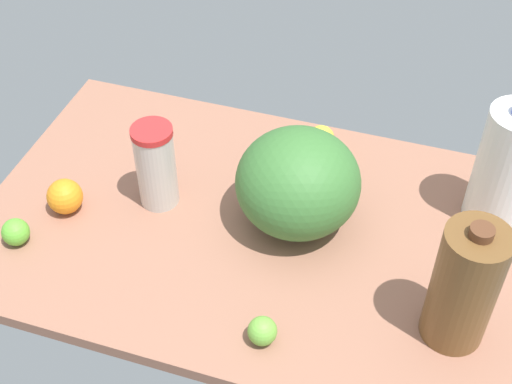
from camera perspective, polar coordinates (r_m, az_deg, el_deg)
The scene contains 9 objects.
countertop at distance 155.98cm, azimuth -0.00°, elevation -3.03°, with size 120.00×76.00×3.00cm, color #96634D.
watermelon at distance 148.33cm, azimuth 3.37°, elevation 0.75°, with size 26.26×26.26×22.35cm, color #3A7233.
chocolate_milk_jug at distance 132.04cm, azimuth 16.32°, elevation -7.25°, with size 11.84×11.84×28.37cm.
tumbler_cup at distance 154.94cm, azimuth -8.02°, elevation 2.10°, with size 8.93×8.93×20.32cm.
milk_jug at distance 156.18cm, azimuth 19.34°, elevation 1.91°, with size 12.55×12.55×29.67cm.
lime_far_back at distance 134.10cm, azimuth 0.51°, elevation -11.05°, with size 5.60×5.60×5.60cm, color #6CB13E.
lime_beside_bowl at distance 157.76cm, azimuth -18.68°, elevation -3.05°, with size 5.87×5.87×5.87cm, color #5EB435.
lemon_near_front at distance 171.97cm, azimuth 5.23°, elevation 4.29°, with size 6.40×6.40×6.40cm, color yellow.
orange_loose at distance 161.01cm, azimuth -15.04°, elevation -0.34°, with size 7.86×7.86×7.86cm, color orange.
Camera 1 is at (-32.29, 100.96, 115.94)cm, focal length 50.00 mm.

